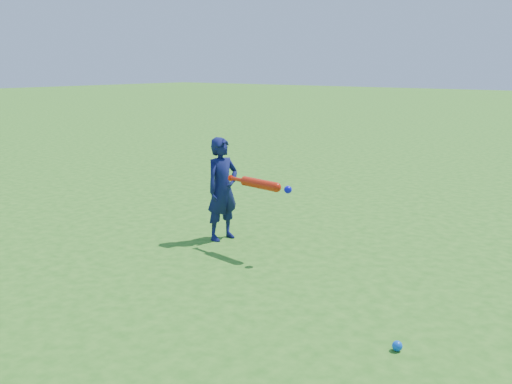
# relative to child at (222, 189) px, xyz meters

# --- Properties ---
(ground) EXTENTS (80.00, 80.00, 0.00)m
(ground) POSITION_rel_child_xyz_m (-0.05, -0.14, -0.54)
(ground) COLOR #296E1A
(ground) RESTS_ON ground
(child) EXTENTS (0.32, 0.43, 1.09)m
(child) POSITION_rel_child_xyz_m (0.00, 0.00, 0.00)
(child) COLOR #0F154A
(child) RESTS_ON ground
(ground_ball_blue) EXTENTS (0.07, 0.07, 0.07)m
(ground_ball_blue) POSITION_rel_child_xyz_m (2.50, -1.16, -0.51)
(ground_ball_blue) COLOR blue
(ground_ball_blue) RESTS_ON ground
(bat_swing) EXTENTS (0.82, 0.17, 0.09)m
(bat_swing) POSITION_rel_child_xyz_m (0.63, -0.13, 0.15)
(bat_swing) COLOR red
(bat_swing) RESTS_ON ground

